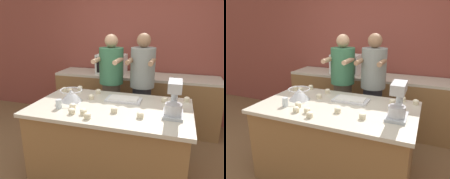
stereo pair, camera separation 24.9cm
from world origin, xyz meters
TOP-DOWN VIEW (x-y plane):
  - ground_plane at (0.00, 0.00)m, footprint 16.00×16.00m
  - back_wall at (0.00, 1.77)m, footprint 10.00×0.06m
  - island_counter at (0.00, 0.00)m, footprint 1.80×1.05m
  - back_counter at (0.00, 1.42)m, footprint 2.80×0.60m
  - person_left at (-0.23, 0.77)m, footprint 0.36×0.52m
  - person_right at (0.23, 0.77)m, footprint 0.36×0.51m
  - stand_mixer at (0.69, -0.08)m, footprint 0.20×0.30m
  - mixing_bowl at (-0.51, 0.02)m, footprint 0.27×0.27m
  - baking_tray at (0.10, 0.21)m, footprint 0.43×0.23m
  - microwave_oven at (-0.43, 1.42)m, footprint 0.50×0.34m
  - drinking_glass at (-0.53, -0.24)m, footprint 0.07×0.07m
  - cupcake_0 at (-0.67, 0.31)m, footprint 0.07×0.07m
  - cupcake_1 at (-0.38, -0.21)m, footprint 0.07×0.07m
  - cupcake_2 at (0.58, 0.31)m, footprint 0.07×0.07m
  - cupcake_3 at (-0.20, -0.31)m, footprint 0.07×0.07m
  - cupcake_4 at (0.68, 0.45)m, footprint 0.07×0.07m
  - cupcake_5 at (0.84, 0.40)m, footprint 0.07×0.07m
  - cupcake_6 at (0.09, -0.18)m, footprint 0.07×0.07m
  - cupcake_7 at (-0.30, 0.15)m, footprint 0.07×0.07m
  - cupcake_8 at (0.38, -0.23)m, footprint 0.07×0.07m
  - cupcake_9 at (-0.32, -0.34)m, footprint 0.07×0.07m
  - cupcake_10 at (-0.30, 0.38)m, footprint 0.07×0.07m
  - cupcake_11 at (-0.60, 0.46)m, footprint 0.07×0.07m
  - cupcake_12 at (-0.77, 0.33)m, footprint 0.07×0.07m
  - cupcake_13 at (-0.12, -0.40)m, footprint 0.07×0.07m

SIDE VIEW (x-z plane):
  - ground_plane at x=0.00m, z-range 0.00..0.00m
  - island_counter at x=0.00m, z-range 0.00..0.89m
  - back_counter at x=0.00m, z-range 0.00..0.94m
  - person_left at x=-0.23m, z-range 0.04..1.69m
  - person_right at x=0.23m, z-range 0.04..1.71m
  - baking_tray at x=0.10m, z-range 0.89..0.93m
  - cupcake_0 at x=-0.67m, z-range 0.89..0.95m
  - cupcake_1 at x=-0.38m, z-range 0.89..0.95m
  - cupcake_2 at x=0.58m, z-range 0.89..0.95m
  - cupcake_3 at x=-0.20m, z-range 0.89..0.95m
  - cupcake_4 at x=0.68m, z-range 0.89..0.95m
  - cupcake_5 at x=0.84m, z-range 0.89..0.95m
  - cupcake_6 at x=0.09m, z-range 0.89..0.95m
  - cupcake_7 at x=-0.30m, z-range 0.89..0.95m
  - cupcake_8 at x=0.38m, z-range 0.89..0.95m
  - cupcake_9 at x=-0.32m, z-range 0.89..0.95m
  - cupcake_10 at x=-0.30m, z-range 0.89..0.95m
  - cupcake_11 at x=-0.60m, z-range 0.89..0.95m
  - cupcake_12 at x=-0.77m, z-range 0.89..0.95m
  - cupcake_13 at x=-0.12m, z-range 0.89..0.95m
  - drinking_glass at x=-0.53m, z-range 0.89..0.99m
  - mixing_bowl at x=-0.51m, z-range 0.89..1.03m
  - stand_mixer at x=0.69m, z-range 0.87..1.23m
  - microwave_oven at x=-0.43m, z-range 0.94..1.27m
  - back_wall at x=0.00m, z-range 0.00..2.70m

